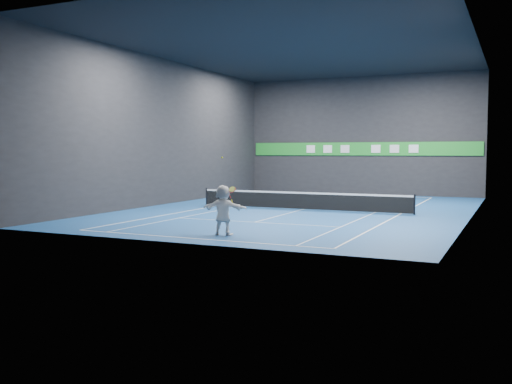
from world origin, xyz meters
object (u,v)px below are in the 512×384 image
at_px(player, 223,210).
at_px(tennis_racket, 232,192).
at_px(tennis_ball, 222,158).
at_px(tennis_net, 302,200).

height_order(player, tennis_racket, player).
xyz_separation_m(player, tennis_ball, (-0.17, 0.23, 2.05)).
height_order(player, tennis_net, player).
height_order(tennis_ball, tennis_net, tennis_ball).
xyz_separation_m(player, tennis_net, (-0.60, 10.63, -0.45)).
height_order(player, tennis_ball, tennis_ball).
bearing_deg(tennis_ball, player, -53.72).
distance_m(tennis_net, tennis_racket, 10.69).
relative_size(player, tennis_ball, 27.14).
xyz_separation_m(tennis_ball, tennis_racket, (0.54, -0.18, -1.32)).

